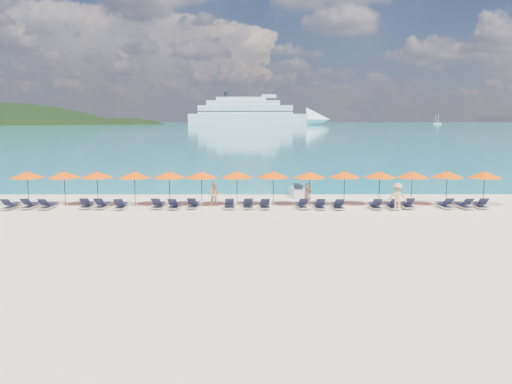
{
  "coord_description": "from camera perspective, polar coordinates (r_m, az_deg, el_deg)",
  "views": [
    {
      "loc": [
        -0.09,
        -26.79,
        5.53
      ],
      "look_at": [
        0.0,
        3.0,
        1.2
      ],
      "focal_mm": 35.0,
      "sensor_mm": 36.0,
      "label": 1
    }
  ],
  "objects": [
    {
      "name": "umbrella_5",
      "position": [
        32.32,
        -6.25,
        1.98
      ],
      "size": [
        2.1,
        2.1,
        2.28
      ],
      "color": "black",
      "rests_on": "ground"
    },
    {
      "name": "umbrella_4",
      "position": [
        32.66,
        -9.89,
        1.97
      ],
      "size": [
        2.1,
        2.1,
        2.28
      ],
      "color": "black",
      "rests_on": "ground"
    },
    {
      "name": "umbrella_6",
      "position": [
        32.27,
        -2.19,
        2.01
      ],
      "size": [
        2.1,
        2.1,
        2.28
      ],
      "color": "black",
      "rests_on": "ground"
    },
    {
      "name": "umbrella_0",
      "position": [
        35.32,
        -24.7,
        1.8
      ],
      "size": [
        2.1,
        2.1,
        2.28
      ],
      "color": "black",
      "rests_on": "ground"
    },
    {
      "name": "lounger_16",
      "position": [
        32.31,
        15.3,
        -1.46
      ],
      "size": [
        0.63,
        1.7,
        0.66
      ],
      "rotation": [
        0.0,
        0.0,
        0.01
      ],
      "color": "silver",
      "rests_on": "ground"
    },
    {
      "name": "lounger_7",
      "position": [
        31.57,
        -9.31,
        -1.49
      ],
      "size": [
        0.72,
        1.74,
        0.66
      ],
      "rotation": [
        0.0,
        0.0,
        -0.06
      ],
      "color": "silver",
      "rests_on": "ground"
    },
    {
      "name": "sea",
      "position": [
        686.81,
        -0.17,
        7.81
      ],
      "size": [
        1600.0,
        1300.0,
        0.01
      ],
      "primitive_type": "cube",
      "color": "#1FA9B2",
      "rests_on": "ground"
    },
    {
      "name": "lounger_12",
      "position": [
        31.35,
        5.24,
        -1.49
      ],
      "size": [
        0.78,
        1.75,
        0.66
      ],
      "rotation": [
        0.0,
        0.0,
        0.1
      ],
      "color": "silver",
      "rests_on": "ground"
    },
    {
      "name": "umbrella_11",
      "position": [
        33.81,
        17.44,
        1.92
      ],
      "size": [
        2.1,
        2.1,
        2.28
      ],
      "color": "black",
      "rests_on": "ground"
    },
    {
      "name": "umbrella_10",
      "position": [
        33.25,
        13.96,
        1.96
      ],
      "size": [
        2.1,
        2.1,
        2.28
      ],
      "color": "black",
      "rests_on": "ground"
    },
    {
      "name": "lounger_18",
      "position": [
        33.54,
        20.75,
        -1.35
      ],
      "size": [
        0.71,
        1.73,
        0.66
      ],
      "rotation": [
        0.0,
        0.0,
        0.06
      ],
      "color": "silver",
      "rests_on": "ground"
    },
    {
      "name": "umbrella_2",
      "position": [
        33.79,
        -17.72,
        1.91
      ],
      "size": [
        2.1,
        2.1,
        2.28
      ],
      "color": "black",
      "rests_on": "ground"
    },
    {
      "name": "lounger_20",
      "position": [
        34.42,
        24.22,
        -1.31
      ],
      "size": [
        0.78,
        1.75,
        0.66
      ],
      "rotation": [
        0.0,
        0.0,
        -0.1
      ],
      "color": "silver",
      "rests_on": "ground"
    },
    {
      "name": "beachgoer_a",
      "position": [
        32.36,
        5.93,
        -0.29
      ],
      "size": [
        0.64,
        0.54,
        1.48
      ],
      "primitive_type": "imported",
      "rotation": [
        0.0,
        0.0,
        0.41
      ],
      "color": "tan",
      "rests_on": "ground"
    },
    {
      "name": "lounger_19",
      "position": [
        33.89,
        22.64,
        -1.36
      ],
      "size": [
        0.72,
        1.74,
        0.66
      ],
      "rotation": [
        0.0,
        0.0,
        0.06
      ],
      "color": "silver",
      "rests_on": "ground"
    },
    {
      "name": "lounger_10",
      "position": [
        31.34,
        -0.94,
        -1.46
      ],
      "size": [
        0.74,
        1.74,
        0.66
      ],
      "rotation": [
        0.0,
        0.0,
        0.07
      ],
      "color": "silver",
      "rests_on": "ground"
    },
    {
      "name": "sailboat_near",
      "position": [
        608.14,
        20.09,
        7.37
      ],
      "size": [
        6.7,
        2.23,
        12.29
      ],
      "color": "white",
      "rests_on": "ground"
    },
    {
      "name": "lounger_1",
      "position": [
        34.35,
        -24.41,
        -1.34
      ],
      "size": [
        0.63,
        1.71,
        0.66
      ],
      "rotation": [
        0.0,
        0.0,
        -0.01
      ],
      "color": "silver",
      "rests_on": "ground"
    },
    {
      "name": "headland_small",
      "position": [
        606.99,
        -14.52,
        4.18
      ],
      "size": [
        162.0,
        126.0,
        85.5
      ],
      "color": "black",
      "rests_on": "ground"
    },
    {
      "name": "umbrella_8",
      "position": [
        32.29,
        6.17,
        1.98
      ],
      "size": [
        2.1,
        2.1,
        2.28
      ],
      "color": "black",
      "rests_on": "ground"
    },
    {
      "name": "umbrella_3",
      "position": [
        33.0,
        -13.73,
        1.92
      ],
      "size": [
        2.1,
        2.1,
        2.28
      ],
      "color": "black",
      "rests_on": "ground"
    },
    {
      "name": "beachgoer_c",
      "position": [
        31.59,
        15.86,
        -0.55
      ],
      "size": [
        1.21,
        0.82,
        1.72
      ],
      "primitive_type": "imported",
      "rotation": [
        0.0,
        0.0,
        2.84
      ],
      "color": "tan",
      "rests_on": "ground"
    },
    {
      "name": "lounger_3",
      "position": [
        33.13,
        -18.75,
        -1.37
      ],
      "size": [
        0.76,
        1.74,
        0.66
      ],
      "rotation": [
        0.0,
        0.0,
        0.08
      ],
      "color": "silver",
      "rests_on": "ground"
    },
    {
      "name": "umbrella_9",
      "position": [
        32.81,
        10.1,
        2.0
      ],
      "size": [
        2.1,
        2.1,
        2.28
      ],
      "color": "black",
      "rests_on": "ground"
    },
    {
      "name": "jetski",
      "position": [
        36.39,
        4.79,
        0.06
      ],
      "size": [
        1.09,
        2.45,
        0.85
      ],
      "rotation": [
        0.0,
        0.0,
        0.08
      ],
      "color": "silver",
      "rests_on": "ground"
    },
    {
      "name": "lounger_17",
      "position": [
        32.84,
        16.89,
        -1.37
      ],
      "size": [
        0.68,
        1.72,
        0.66
      ],
      "rotation": [
        0.0,
        0.0,
        -0.03
      ],
      "color": "silver",
      "rests_on": "ground"
    },
    {
      "name": "beachgoer_b",
      "position": [
        32.07,
        -4.73,
        -0.28
      ],
      "size": [
        0.81,
        0.55,
        1.55
      ],
      "primitive_type": "imported",
      "rotation": [
        0.0,
        0.0,
        0.15
      ],
      "color": "tan",
      "rests_on": "ground"
    },
    {
      "name": "umbrella_13",
      "position": [
        35.4,
        24.68,
        1.82
      ],
      "size": [
        2.1,
        2.1,
        2.28
      ],
      "color": "black",
      "rests_on": "ground"
    },
    {
      "name": "lounger_13",
      "position": [
        31.37,
        7.24,
        -1.51
      ],
      "size": [
        0.63,
        1.7,
        0.66
      ],
      "rotation": [
        0.0,
        0.0,
        0.0
      ],
      "color": "silver",
      "rests_on": "ground"
    },
    {
      "name": "lounger_2",
      "position": [
        33.73,
        -22.72,
        -1.41
      ],
      "size": [
        0.73,
        1.74,
        0.66
      ],
      "rotation": [
        0.0,
        0.0,
        -0.07
      ],
      "color": "silver",
      "rests_on": "ground"
    },
    {
      "name": "umbrella_7",
      "position": [
        32.3,
        1.99,
        2.02
      ],
      "size": [
        2.1,
        2.1,
        2.28
      ],
      "color": "black",
      "rests_on": "ground"
    },
    {
      "name": "lounger_14",
      "position": [
        31.49,
        9.34,
        -1.52
      ],
      "size": [
        0.62,
        1.7,
        0.66
      ],
      "rotation": [
        0.0,
        0.0,
        -0.0
      ],
      "color": "silver",
      "rests_on": "ground"
    },
    {
      "name": "lounger_0",
      "position": [
        34.65,
        -26.22,
        -1.38
      ],
      "size": [
        0.67,
        1.72,
        0.66
      ],
      "rotation": [
        0.0,
        0.0,
        -0.03
      ],
      "color": "silver",
      "rests_on": "ground"
    },
    {
      "name": "lounger_4",
      "position": [
        32.78,
        -17.18,
        -1.4
      ],
      "size": [
        0.67,
        1.72,
        0.66
      ],
      "rotation": [
        0.0,
        0.0,
        -0.03
      ],
      "color": "silver",
      "rests_on": "ground"
    },
    {
      "name": "umbrella_12",
      "position": [
        34.66,
        21.02,
        1.9
      ],
      "size": [
        2.1,
        2.1,
        2.28
      ],
      "color": "black",
      "rests_on": "ground"
    },
    {
      "name": "lounger_5",
      "position": [
        32.23,
        -15.19,
        -1.48
      ],
      "size": [
        0.67,
        1.72,
        0.66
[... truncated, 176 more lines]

